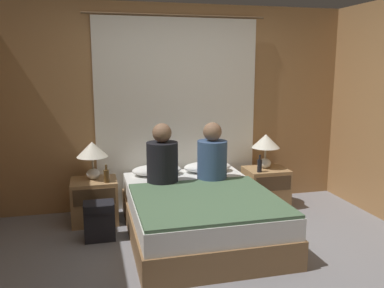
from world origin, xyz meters
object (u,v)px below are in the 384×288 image
person_right_in_bed (212,156)px  bed (199,214)px  lamp_left (92,152)px  pillow_right (208,167)px  nightstand_right (266,188)px  beer_bottle_on_left_stand (106,176)px  person_left_in_bed (162,159)px  beer_bottle_on_right_stand (260,165)px  pillow_left (157,170)px  lamp_right (266,144)px  nightstand_left (95,201)px  backpack_on_floor (99,219)px

person_right_in_bed → bed: bearing=-123.6°
lamp_left → pillow_right: (1.37, 0.06, -0.27)m
nightstand_right → pillow_right: 0.80m
beer_bottle_on_left_stand → person_right_in_bed: bearing=-6.9°
bed → beer_bottle_on_left_stand: size_ratio=9.72×
lamp_left → person_left_in_bed: bearing=-23.1°
bed → lamp_left: (-1.05, 0.71, 0.57)m
nightstand_right → person_right_in_bed: 0.98m
person_right_in_bed → beer_bottle_on_left_stand: person_right_in_bed is taller
pillow_right → beer_bottle_on_right_stand: 0.63m
pillow_left → pillow_right: bearing=0.0°
bed → beer_bottle_on_left_stand: 1.11m
person_right_in_bed → beer_bottle_on_left_stand: size_ratio=3.32×
lamp_left → beer_bottle_on_left_stand: size_ratio=2.15×
lamp_right → bed: bearing=-146.1°
nightstand_right → lamp_left: 2.18m
nightstand_right → lamp_right: lamp_right is taller
person_right_in_bed → beer_bottle_on_right_stand: 0.68m
nightstand_left → lamp_left: (0.00, 0.05, 0.56)m
pillow_right → backpack_on_floor: (-1.33, -0.60, -0.32)m
person_right_in_bed → pillow_right: bearing=81.4°
person_right_in_bed → pillow_left: bearing=147.0°
beer_bottle_on_right_stand → backpack_on_floor: size_ratio=0.54×
nightstand_left → nightstand_right: size_ratio=1.00×
nightstand_right → pillow_left: pillow_left is taller
nightstand_left → pillow_right: (1.37, 0.10, 0.29)m
pillow_left → beer_bottle_on_right_stand: beer_bottle_on_right_stand is taller
lamp_right → beer_bottle_on_left_stand: size_ratio=2.15×
nightstand_left → beer_bottle_on_left_stand: (0.14, -0.13, 0.32)m
person_left_in_bed → beer_bottle_on_right_stand: (1.21, 0.14, -0.18)m
bed → lamp_left: bearing=146.1°
pillow_right → person_left_in_bed: size_ratio=0.88×
nightstand_right → backpack_on_floor: bearing=-166.4°
person_left_in_bed → beer_bottle_on_right_stand: person_left_in_bed is taller
bed → pillow_right: (0.32, 0.76, 0.30)m
lamp_left → nightstand_left: bearing=-90.0°
beer_bottle_on_right_stand → beer_bottle_on_left_stand: bearing=180.0°
person_right_in_bed → beer_bottle_on_right_stand: (0.64, 0.14, -0.18)m
person_left_in_bed → person_right_in_bed: person_left_in_bed is taller
pillow_right → person_right_in_bed: person_right_in_bed is taller
nightstand_right → beer_bottle_on_left_stand: size_ratio=2.54×
pillow_right → pillow_left: bearing=180.0°
beer_bottle_on_left_stand → beer_bottle_on_right_stand: beer_bottle_on_right_stand is taller
bed → lamp_left: lamp_left is taller
nightstand_left → person_left_in_bed: size_ratio=0.76×
nightstand_right → pillow_right: size_ratio=0.86×
pillow_left → lamp_left: bearing=-175.6°
bed → nightstand_left: nightstand_left is taller
bed → backpack_on_floor: bed is taller
lamp_right → person_right_in_bed: person_right_in_bed is taller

